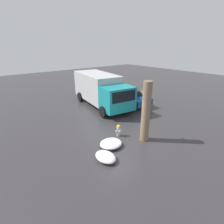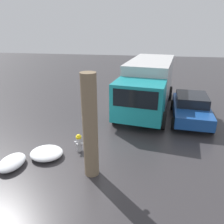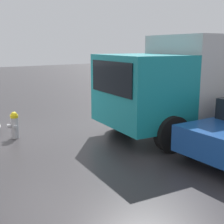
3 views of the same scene
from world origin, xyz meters
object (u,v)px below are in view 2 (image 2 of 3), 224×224
at_px(fire_hydrant, 79,142).
at_px(delivery_truck, 148,83).
at_px(tree_trunk, 90,127).
at_px(pedestrian, 145,104).
at_px(parked_car, 191,107).

bearing_deg(fire_hydrant, delivery_truck, 167.02).
relative_size(fire_hydrant, delivery_truck, 0.10).
xyz_separation_m(tree_trunk, pedestrian, (4.77, -1.70, -0.80)).
relative_size(delivery_truck, parked_car, 1.79).
xyz_separation_m(pedestrian, parked_car, (0.61, -2.43, -0.27)).
xyz_separation_m(fire_hydrant, pedestrian, (3.44, -2.57, 0.59)).
height_order(fire_hydrant, tree_trunk, tree_trunk).
bearing_deg(delivery_truck, pedestrian, 95.99).
bearing_deg(parked_car, delivery_truck, -27.94).
bearing_deg(fire_hydrant, tree_trunk, 45.97).
bearing_deg(tree_trunk, pedestrian, -19.59).
height_order(tree_trunk, parked_car, tree_trunk).
distance_m(fire_hydrant, tree_trunk, 2.11).
xyz_separation_m(tree_trunk, delivery_truck, (6.84, -1.79, -0.22)).
height_order(tree_trunk, pedestrian, tree_trunk).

